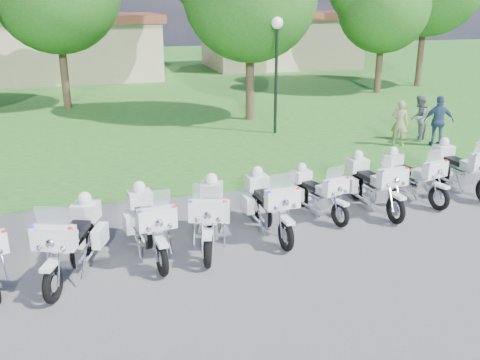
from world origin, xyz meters
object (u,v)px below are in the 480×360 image
object	(u,v)px
motorcycle_1	(73,240)
bystander_b	(419,118)
motorcycle_2	(149,223)
motorcycle_6	(373,183)
motorcycle_7	(411,176)
motorcycle_3	(210,214)
bystander_a	(400,123)
motorcycle_4	(269,204)
motorcycle_5	(317,192)
lamp_post	(277,47)
motorcycle_8	(461,167)
bystander_c	(439,121)

from	to	relation	value
motorcycle_1	bystander_b	xyz separation A→B (m)	(12.23, 7.06, 0.15)
motorcycle_2	motorcycle_6	bearing A→B (deg)	-176.44
motorcycle_1	motorcycle_7	size ratio (longest dim) A/B	1.07
motorcycle_3	motorcycle_7	bearing A→B (deg)	-151.60
motorcycle_2	bystander_a	size ratio (longest dim) A/B	1.48
motorcycle_7	motorcycle_4	bearing A→B (deg)	-0.57
motorcycle_7	bystander_a	bearing A→B (deg)	-132.15
motorcycle_4	motorcycle_7	distance (m)	4.41
motorcycle_2	motorcycle_7	distance (m)	7.14
bystander_a	motorcycle_1	bearing A→B (deg)	70.59
motorcycle_5	motorcycle_1	bearing A→B (deg)	0.29
motorcycle_2	bystander_b	size ratio (longest dim) A/B	1.43
lamp_post	bystander_a	size ratio (longest dim) A/B	2.68
motorcycle_4	bystander_b	xyz separation A→B (m)	(8.03, 6.26, 0.17)
motorcycle_2	motorcycle_5	distance (m)	4.31
motorcycle_1	motorcycle_5	world-z (taller)	motorcycle_1
bystander_a	motorcycle_6	bearing A→B (deg)	92.37
motorcycle_7	bystander_b	bearing A→B (deg)	-138.60
motorcycle_2	motorcycle_3	bearing A→B (deg)	176.65
motorcycle_7	bystander_b	distance (m)	6.48
motorcycle_3	bystander_a	distance (m)	10.35
motorcycle_6	bystander_b	world-z (taller)	bystander_b
motorcycle_5	motorcycle_7	world-z (taller)	motorcycle_7
motorcycle_8	bystander_a	world-z (taller)	bystander_a
motorcycle_7	motorcycle_3	bearing A→B (deg)	-0.94
lamp_post	motorcycle_3	bearing A→B (deg)	-117.46
lamp_post	bystander_b	bearing A→B (deg)	-29.07
motorcycle_2	bystander_a	bearing A→B (deg)	-153.63
motorcycle_4	bystander_c	bearing A→B (deg)	-149.02
motorcycle_1	motorcycle_6	xyz separation A→B (m)	(7.16, 1.42, -0.02)
motorcycle_5	bystander_c	world-z (taller)	bystander_c
motorcycle_2	lamp_post	bearing A→B (deg)	-129.47
motorcycle_3	motorcycle_4	distance (m)	1.44
motorcycle_2	bystander_b	distance (m)	12.62
motorcycle_4	lamp_post	size ratio (longest dim) A/B	0.55
motorcycle_3	motorcycle_7	world-z (taller)	motorcycle_3
motorcycle_6	bystander_c	size ratio (longest dim) A/B	1.34
motorcycle_2	motorcycle_6	size ratio (longest dim) A/B	1.01
bystander_b	motorcycle_8	bearing A→B (deg)	27.77
motorcycle_7	motorcycle_8	xyz separation A→B (m)	(1.62, 0.15, 0.04)
motorcycle_5	bystander_b	distance (m)	8.64
motorcycle_7	lamp_post	world-z (taller)	lamp_post
motorcycle_4	lamp_post	distance (m)	9.84
motorcycle_3	bystander_b	size ratio (longest dim) A/B	1.42
motorcycle_8	bystander_a	distance (m)	4.81
motorcycle_6	bystander_a	size ratio (longest dim) A/B	1.47
motorcycle_1	motorcycle_6	size ratio (longest dim) A/B	0.99
motorcycle_5	motorcycle_6	bearing A→B (deg)	165.16
motorcycle_6	lamp_post	distance (m)	8.66
motorcycle_1	bystander_c	bearing A→B (deg)	-133.16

